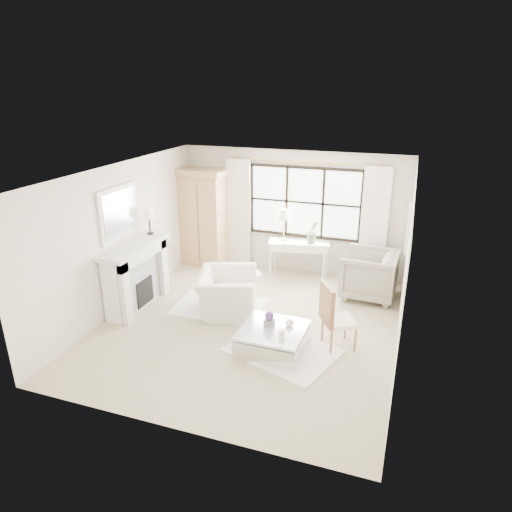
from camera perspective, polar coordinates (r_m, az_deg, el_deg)
The scene contains 32 objects.
floor at distance 8.18m, azimuth -0.86°, elevation -8.58°, with size 5.50×5.50×0.00m, color #BCAF8C.
ceiling at distance 7.25m, azimuth -0.98°, elevation 10.36°, with size 5.50×5.50×0.00m, color silver.
wall_back at distance 10.11m, azimuth 4.42°, elevation 5.49°, with size 5.00×5.00×0.00m, color beige.
wall_front at distance 5.35m, azimuth -11.14°, elevation -9.51°, with size 5.00×5.00×0.00m, color white.
wall_left at distance 8.74m, azimuth -16.54°, elevation 2.18°, with size 5.50×5.50×0.00m, color silver.
wall_right at distance 7.21m, azimuth 18.13°, elevation -1.98°, with size 5.50×5.50×0.00m, color white.
window_pane at distance 9.96m, azimuth 6.11°, elevation 6.68°, with size 2.40×0.02×1.50m, color white.
window_frame at distance 9.95m, azimuth 6.10°, elevation 6.67°, with size 2.50×0.04×1.50m, color black, non-canonical shape.
curtain_rod at distance 9.73m, azimuth 6.22°, elevation 11.58°, with size 0.04×0.04×3.30m, color #A67F39.
curtain_left at distance 10.41m, azimuth -2.16°, elevation 5.33°, with size 0.55×0.10×2.47m, color beige.
curtain_right at distance 9.77m, azimuth 14.52°, elevation 3.62°, with size 0.55×0.10×2.47m, color white.
fireplace at distance 8.85m, azimuth -14.88°, elevation -2.27°, with size 0.58×1.66×1.26m.
mirror_frame at distance 8.58m, azimuth -16.71°, elevation 5.26°, with size 0.05×1.15×0.95m, color silver.
mirror_glass at distance 8.57m, azimuth -16.54°, elevation 5.25°, with size 0.02×1.00×0.80m, color silver.
art_frame at distance 8.75m, azimuth 18.48°, elevation 3.37°, with size 0.04×0.62×0.82m, color silver.
art_canvas at distance 8.75m, azimuth 18.35°, elevation 3.38°, with size 0.01×0.52×0.72m, color beige.
mantel_lamp at distance 9.01m, azimuth -13.27°, elevation 5.08°, with size 0.22×0.22×0.51m.
armoire at distance 10.55m, azimuth -6.53°, elevation 4.88°, with size 1.17×0.79×2.24m.
console_table at distance 10.05m, azimuth 5.33°, elevation -0.35°, with size 1.37×0.72×0.80m.
console_lamp at distance 9.82m, azimuth 3.53°, elevation 5.08°, with size 0.28×0.28×0.69m.
orchid_plant at distance 9.77m, azimuth 7.16°, elevation 3.05°, with size 0.28×0.23×0.52m, color #4F6845.
side_table at distance 9.05m, azimuth -0.60°, elevation -3.20°, with size 0.40×0.40×0.51m.
rug_left at distance 8.78m, azimuth -4.65°, elevation -6.34°, with size 1.64×1.16×0.03m, color white.
rug_right at distance 7.44m, azimuth 3.38°, elevation -11.73°, with size 1.61×1.21×0.03m, color white.
club_armchair at distance 8.49m, azimuth -3.61°, elevation -4.56°, with size 1.17×1.03×0.76m, color silver.
wingback_chair at distance 9.28m, azimuth 13.92°, elevation -2.26°, with size 1.01×1.04×0.95m, color gray.
french_chair at distance 7.52m, azimuth 10.12°, elevation -9.04°, with size 0.66×0.66×1.08m.
coffee_table at distance 7.40m, azimuth 2.11°, elevation -10.39°, with size 1.02×1.02×0.38m.
planter_box at distance 7.35m, azimuth 1.66°, elevation -8.34°, with size 0.15×0.15×0.11m, color slate.
planter_flowers at distance 7.29m, azimuth 1.68°, elevation -7.48°, with size 0.14×0.14×0.14m, color #542C6E.
pillar_candle at distance 7.05m, azimuth 3.25°, elevation -9.68°, with size 0.10×0.10×0.12m, color white.
coffee_vase at distance 7.36m, azimuth 4.21°, elevation -8.22°, with size 0.13×0.13×0.14m, color white.
Camera 1 is at (2.44, -6.69, 4.02)m, focal length 32.00 mm.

